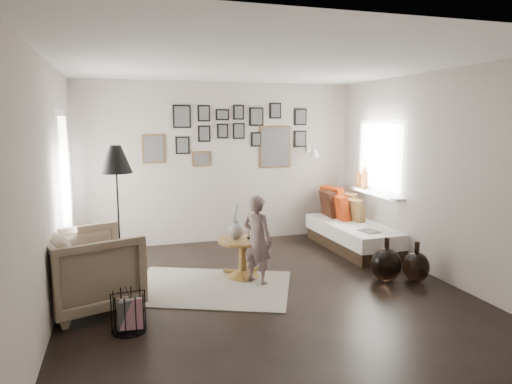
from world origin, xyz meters
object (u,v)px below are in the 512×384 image
object	(u,v)px
pedestal_table	(243,259)
magazine_basket	(129,312)
demijohn_large	(386,264)
daybed	(351,230)
child	(257,240)
vase	(236,228)
demijohn_small	(416,267)
floor_lamp	(116,165)
armchair	(91,270)

from	to	relation	value
pedestal_table	magazine_basket	bearing A→B (deg)	-140.71
pedestal_table	demijohn_large	xyz separation A→B (m)	(1.66, -0.66, -0.02)
daybed	child	bearing A→B (deg)	-151.16
magazine_basket	vase	bearing A→B (deg)	41.39
vase	daybed	bearing A→B (deg)	21.62
demijohn_small	floor_lamp	bearing A→B (deg)	162.02
child	magazine_basket	bearing A→B (deg)	82.86
vase	demijohn_small	world-z (taller)	vase
pedestal_table	child	distance (m)	0.43
floor_lamp	demijohn_large	bearing A→B (deg)	-17.88
daybed	magazine_basket	xyz separation A→B (m)	(-3.41, -2.01, -0.09)
demijohn_small	daybed	bearing A→B (deg)	91.14
daybed	magazine_basket	distance (m)	3.96
magazine_basket	child	distance (m)	1.82
daybed	floor_lamp	xyz separation A→B (m)	(-3.48, -0.48, 1.17)
floor_lamp	daybed	bearing A→B (deg)	7.85
demijohn_large	armchair	bearing A→B (deg)	177.13
pedestal_table	armchair	size ratio (longest dim) A/B	0.69
vase	demijohn_large	bearing A→B (deg)	-21.35
floor_lamp	vase	bearing A→B (deg)	-13.41
daybed	demijohn_large	size ratio (longest dim) A/B	3.41
pedestal_table	demijohn_large	world-z (taller)	demijohn_large
vase	pedestal_table	bearing A→B (deg)	-14.04
pedestal_table	daybed	size ratio (longest dim) A/B	0.34
magazine_basket	demijohn_large	xyz separation A→B (m)	(3.09, 0.51, 0.03)
pedestal_table	daybed	bearing A→B (deg)	22.90
demijohn_large	child	distance (m)	1.63
pedestal_table	child	world-z (taller)	child
pedestal_table	child	size ratio (longest dim) A/B	0.58
floor_lamp	child	bearing A→B (deg)	-21.23
magazine_basket	demijohn_large	bearing A→B (deg)	9.36
pedestal_table	daybed	world-z (taller)	daybed
magazine_basket	demijohn_large	distance (m)	3.13
pedestal_table	magazine_basket	xyz separation A→B (m)	(-1.43, -1.17, -0.04)
floor_lamp	child	distance (m)	1.95
floor_lamp	child	world-z (taller)	floor_lamp
pedestal_table	armchair	world-z (taller)	armchair
armchair	floor_lamp	size ratio (longest dim) A/B	0.55
floor_lamp	demijohn_large	xyz separation A→B (m)	(3.16, -1.02, -1.24)
child	daybed	bearing A→B (deg)	-96.93
armchair	child	size ratio (longest dim) A/B	0.85
armchair	child	distance (m)	1.92
demijohn_small	child	distance (m)	2.00
daybed	floor_lamp	size ratio (longest dim) A/B	1.13
daybed	floor_lamp	world-z (taller)	floor_lamp
vase	demijohn_large	distance (m)	1.92
demijohn_small	child	world-z (taller)	child
vase	magazine_basket	bearing A→B (deg)	-138.61
pedestal_table	magazine_basket	distance (m)	1.85
pedestal_table	magazine_basket	size ratio (longest dim) A/B	1.65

